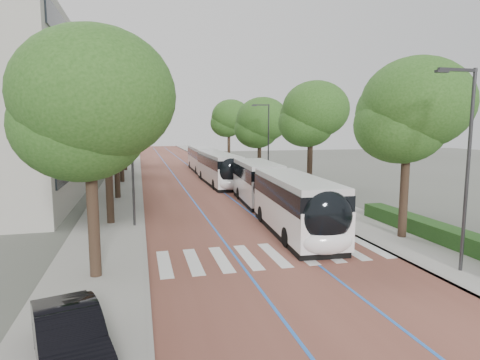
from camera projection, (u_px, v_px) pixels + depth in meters
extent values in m
plane|color=#51544C|center=(277.00, 263.00, 17.52)|extent=(160.00, 160.00, 0.00)
cube|color=brown|center=(181.00, 169.00, 55.95)|extent=(11.00, 140.00, 0.02)
cube|color=#97958F|center=(126.00, 170.00, 54.12)|extent=(4.00, 140.00, 0.12)
cube|color=#97958F|center=(234.00, 168.00, 57.77)|extent=(4.00, 140.00, 0.12)
cube|color=gray|center=(140.00, 170.00, 54.59)|extent=(0.20, 140.00, 0.14)
cube|color=gray|center=(221.00, 168.00, 57.31)|extent=(0.20, 140.00, 0.14)
cube|color=silver|center=(164.00, 264.00, 17.31)|extent=(0.55, 3.60, 0.01)
cube|color=silver|center=(193.00, 261.00, 17.61)|extent=(0.55, 3.60, 0.01)
cube|color=silver|center=(221.00, 259.00, 17.91)|extent=(0.55, 3.60, 0.01)
cube|color=silver|center=(248.00, 257.00, 18.22)|extent=(0.55, 3.60, 0.01)
cube|color=silver|center=(274.00, 255.00, 18.52)|extent=(0.55, 3.60, 0.01)
cube|color=silver|center=(299.00, 253.00, 18.83)|extent=(0.55, 3.60, 0.01)
cube|color=silver|center=(324.00, 251.00, 19.13)|extent=(0.55, 3.60, 0.01)
cube|color=silver|center=(347.00, 249.00, 19.43)|extent=(0.55, 3.60, 0.01)
cube|color=silver|center=(370.00, 247.00, 19.74)|extent=(0.55, 3.60, 0.01)
cube|color=blue|center=(170.00, 170.00, 55.56)|extent=(0.12, 126.00, 0.01)
cube|color=blue|center=(193.00, 169.00, 56.34)|extent=(0.12, 126.00, 0.01)
cube|color=black|center=(92.00, 155.00, 41.49)|extent=(0.12, 38.00, 1.60)
cube|color=black|center=(90.00, 124.00, 41.07)|extent=(0.12, 38.00, 1.60)
cube|color=black|center=(89.00, 92.00, 40.65)|extent=(0.12, 38.00, 1.60)
cube|color=black|center=(87.00, 62.00, 40.25)|extent=(0.12, 38.00, 1.60)
cube|color=#163D15|center=(453.00, 237.00, 19.66)|extent=(1.20, 14.00, 0.80)
cylinder|color=#333335|center=(468.00, 172.00, 15.75)|extent=(0.14, 0.14, 8.00)
cube|color=#333335|center=(458.00, 70.00, 15.04)|extent=(1.70, 0.12, 0.12)
cube|color=#333335|center=(442.00, 71.00, 14.88)|extent=(0.50, 0.20, 0.10)
cylinder|color=#333335|center=(268.00, 145.00, 39.77)|extent=(0.14, 0.14, 8.00)
cube|color=#333335|center=(261.00, 105.00, 39.06)|extent=(1.70, 0.12, 0.12)
cube|color=#333335|center=(254.00, 106.00, 38.90)|extent=(0.50, 0.20, 0.10)
cylinder|color=#333335|center=(132.00, 158.00, 23.18)|extent=(0.14, 0.14, 8.00)
cylinder|color=black|center=(93.00, 221.00, 15.39)|extent=(0.44, 0.44, 4.57)
ellipsoid|color=#224B18|center=(88.00, 112.00, 14.84)|extent=(5.88, 5.88, 5.00)
cylinder|color=black|center=(109.00, 188.00, 24.04)|extent=(0.44, 0.44, 4.56)
ellipsoid|color=#224B18|center=(106.00, 118.00, 23.49)|extent=(5.20, 5.20, 4.42)
cylinder|color=black|center=(117.00, 171.00, 32.69)|extent=(0.44, 0.44, 4.58)
ellipsoid|color=#224B18|center=(115.00, 120.00, 32.14)|extent=(5.21, 5.21, 4.43)
cylinder|color=black|center=(122.00, 160.00, 42.28)|extent=(0.44, 0.44, 4.90)
ellipsoid|color=#224B18|center=(120.00, 117.00, 41.69)|extent=(5.74, 5.74, 4.88)
cylinder|color=black|center=(125.00, 154.00, 53.84)|extent=(0.44, 0.44, 4.44)
ellipsoid|color=#224B18|center=(124.00, 124.00, 53.31)|extent=(5.73, 5.73, 4.87)
cylinder|color=black|center=(128.00, 146.00, 68.19)|extent=(0.44, 0.44, 5.34)
ellipsoid|color=#224B18|center=(127.00, 117.00, 67.56)|extent=(5.58, 5.58, 4.74)
cylinder|color=black|center=(404.00, 196.00, 21.01)|extent=(0.44, 0.44, 4.60)
ellipsoid|color=#224B18|center=(408.00, 115.00, 20.46)|extent=(5.51, 5.51, 4.68)
cylinder|color=black|center=(310.00, 171.00, 32.53)|extent=(0.44, 0.44, 4.74)
ellipsoid|color=#224B18|center=(311.00, 117.00, 31.96)|extent=(5.30, 5.30, 4.51)
cylinder|color=black|center=(259.00, 160.00, 46.01)|extent=(0.44, 0.44, 4.34)
ellipsoid|color=#224B18|center=(260.00, 125.00, 45.49)|extent=(5.97, 5.97, 5.08)
cylinder|color=black|center=(229.00, 149.00, 61.35)|extent=(0.44, 0.44, 4.93)
ellipsoid|color=#224B18|center=(229.00, 120.00, 60.76)|extent=(5.84, 5.84, 4.96)
cylinder|color=black|center=(271.00, 188.00, 26.98)|extent=(2.36, 1.06, 2.30)
cube|color=white|center=(295.00, 212.00, 22.04)|extent=(3.14, 9.51, 1.82)
cube|color=black|center=(295.00, 191.00, 21.89)|extent=(3.17, 9.33, 0.97)
cube|color=silver|center=(295.00, 180.00, 21.81)|extent=(3.08, 9.32, 0.31)
cube|color=black|center=(295.00, 231.00, 22.19)|extent=(3.06, 9.13, 0.35)
cube|color=white|center=(257.00, 187.00, 31.26)|extent=(3.03, 7.89, 1.82)
cube|color=black|center=(257.00, 172.00, 31.11)|extent=(3.06, 7.74, 0.97)
cube|color=silver|center=(257.00, 164.00, 31.03)|extent=(2.97, 7.74, 0.31)
cube|color=black|center=(257.00, 200.00, 31.41)|extent=(2.96, 7.58, 0.35)
ellipsoid|color=black|center=(327.00, 216.00, 17.53)|extent=(2.42, 1.26, 2.28)
ellipsoid|color=white|center=(327.00, 242.00, 17.63)|extent=(2.41, 1.16, 1.14)
cylinder|color=black|center=(287.00, 237.00, 19.72)|extent=(0.37, 1.02, 1.00)
cylinder|color=black|center=(330.00, 235.00, 20.12)|extent=(0.37, 1.02, 1.00)
cylinder|color=black|center=(239.00, 193.00, 32.79)|extent=(0.37, 1.02, 1.00)
cylinder|color=black|center=(266.00, 192.00, 33.19)|extent=(0.37, 1.02, 1.00)
cylinder|color=black|center=(262.00, 214.00, 24.95)|extent=(0.37, 1.02, 1.00)
cylinder|color=black|center=(297.00, 213.00, 25.35)|extent=(0.37, 1.02, 1.00)
cube|color=white|center=(218.00, 172.00, 41.44)|extent=(2.58, 12.02, 1.82)
cube|color=black|center=(218.00, 161.00, 41.29)|extent=(2.62, 11.78, 0.97)
cube|color=silver|center=(218.00, 155.00, 41.21)|extent=(2.53, 11.78, 0.31)
cube|color=black|center=(218.00, 182.00, 41.59)|extent=(2.53, 11.54, 0.35)
ellipsoid|color=black|center=(231.00, 171.00, 35.73)|extent=(2.36, 1.12, 2.28)
ellipsoid|color=white|center=(232.00, 184.00, 35.84)|extent=(2.36, 1.02, 1.14)
cylinder|color=black|center=(214.00, 184.00, 37.81)|extent=(0.31, 1.00, 1.00)
cylinder|color=black|center=(238.00, 184.00, 38.37)|extent=(0.31, 1.00, 1.00)
cylinder|color=black|center=(202.00, 175.00, 44.91)|extent=(0.31, 1.00, 1.00)
cylinder|color=black|center=(222.00, 175.00, 45.47)|extent=(0.31, 1.00, 1.00)
cube|color=white|center=(202.00, 162.00, 54.00)|extent=(2.72, 12.04, 1.82)
cube|color=black|center=(202.00, 153.00, 53.85)|extent=(2.75, 11.80, 0.97)
cube|color=silver|center=(201.00, 148.00, 53.77)|extent=(2.66, 11.80, 0.31)
cube|color=black|center=(202.00, 170.00, 54.14)|extent=(2.66, 11.56, 0.35)
ellipsoid|color=black|center=(208.00, 159.00, 48.26)|extent=(2.37, 1.14, 2.28)
ellipsoid|color=white|center=(208.00, 169.00, 48.36)|extent=(2.37, 1.04, 1.14)
cylinder|color=black|center=(197.00, 170.00, 50.37)|extent=(0.32, 1.01, 1.00)
cylinder|color=black|center=(214.00, 170.00, 50.88)|extent=(0.32, 1.01, 1.00)
cylinder|color=black|center=(190.00, 165.00, 57.51)|extent=(0.32, 1.01, 1.00)
cylinder|color=black|center=(206.00, 164.00, 58.02)|extent=(0.32, 1.01, 1.00)
imported|color=black|center=(70.00, 338.00, 9.70)|extent=(2.63, 4.51, 1.41)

